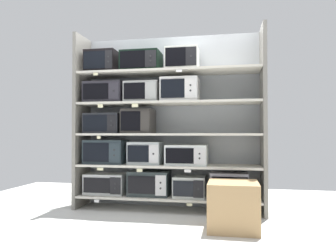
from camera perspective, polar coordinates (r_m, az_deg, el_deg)
ground at (r=3.68m, az=-3.05°, el=-17.89°), size 6.47×6.00×0.02m
back_panel at (r=4.78m, az=0.62°, el=0.87°), size 2.67×0.04×2.45m
upright_left at (r=4.90m, az=-14.69°, el=0.86°), size 0.05×0.51×2.45m
upright_right at (r=4.45m, az=16.23°, el=1.09°), size 0.05×0.51×2.45m
shelf_0 at (r=4.59m, az=0.00°, el=-12.20°), size 2.47×0.51×0.03m
microwave_0 at (r=4.80m, az=-10.68°, el=-9.79°), size 0.57×0.35×0.28m
microwave_1 at (r=4.61m, az=-3.23°, el=-9.84°), size 0.55×0.37×0.34m
microwave_2 at (r=4.51m, az=3.79°, el=-10.39°), size 0.42×0.41×0.28m
microwave_3 at (r=4.47m, az=10.56°, el=-10.07°), size 0.48×0.35×0.34m
price_tag_0 at (r=4.61m, az=-12.25°, el=-12.59°), size 0.07×0.00×0.04m
price_tag_1 at (r=4.29m, az=3.73°, el=-13.44°), size 0.07×0.00×0.03m
price_tag_2 at (r=4.26m, az=10.00°, el=-13.59°), size 0.06×0.00×0.05m
shelf_1 at (r=4.53m, az=0.00°, el=-6.88°), size 2.47×0.51×0.03m
microwave_4 at (r=4.76m, az=-10.70°, el=-4.40°), size 0.56×0.39×0.33m
microwave_5 at (r=4.58m, az=-3.90°, el=-4.68°), size 0.45×0.35×0.31m
microwave_6 at (r=4.47m, az=3.29°, el=-5.01°), size 0.55×0.41×0.27m
price_tag_3 at (r=4.53m, az=-11.67°, el=-7.32°), size 0.09×0.00×0.04m
price_tag_4 at (r=4.35m, az=-4.96°, el=-7.64°), size 0.08×0.00×0.04m
price_tag_5 at (r=4.23m, az=3.44°, el=-7.79°), size 0.09×0.00×0.04m
shelf_2 at (r=4.50m, az=0.00°, el=-1.46°), size 2.47×0.51×0.03m
microwave_7 at (r=4.76m, az=-10.97°, el=0.43°), size 0.51×0.40×0.28m
microwave_8 at (r=4.60m, az=-5.15°, el=0.79°), size 0.42×0.38×0.33m
price_tag_6 at (r=4.51m, az=-11.91°, el=-1.94°), size 0.05×0.00×0.04m
shelf_3 at (r=4.52m, az=0.00°, el=3.96°), size 2.47×0.51×0.03m
microwave_9 at (r=4.79m, az=-10.73°, el=5.64°), size 0.55×0.42×0.29m
microwave_10 at (r=4.62m, az=-4.35°, el=5.80°), size 0.47×0.40×0.28m
microwave_11 at (r=4.51m, az=2.14°, el=6.23°), size 0.50×0.40×0.32m
price_tag_7 at (r=4.52m, az=-11.64°, el=3.42°), size 0.07×0.00×0.05m
price_tag_8 at (r=4.36m, az=-5.74°, el=3.57°), size 0.09×0.00×0.05m
shelf_4 at (r=4.58m, az=0.00°, el=9.28°), size 2.47×0.51×0.03m
microwave_12 at (r=4.88m, az=-11.30°, el=10.72°), size 0.44×0.38×0.32m
microwave_13 at (r=4.69m, az=-4.62°, el=10.96°), size 0.53×0.42×0.28m
microwave_14 at (r=4.58m, az=2.48°, el=11.43°), size 0.44×0.37×0.31m
price_tag_9 at (r=4.60m, az=-12.43°, el=8.78°), size 0.07×0.00×0.04m
price_tag_10 at (r=4.29m, az=1.92°, el=9.53°), size 0.08×0.00×0.03m
shipping_carton at (r=3.74m, az=11.24°, el=-13.38°), size 0.54×0.54×0.51m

